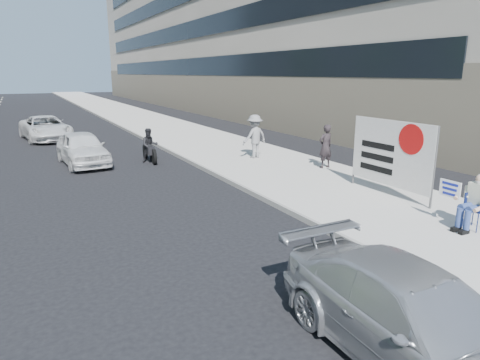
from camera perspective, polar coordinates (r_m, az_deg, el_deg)
ground at (r=10.21m, az=2.04°, el=-6.92°), size 160.00×160.00×0.00m
near_sidewalk at (r=29.82m, az=-10.25°, el=6.97°), size 5.00×120.00×0.15m
near_building at (r=46.20m, az=1.03°, el=21.99°), size 14.00×70.00×20.00m
seated_protester at (r=11.06m, az=28.70°, el=-2.27°), size 0.83×1.12×1.31m
jogger at (r=18.11m, az=1.96°, el=5.83°), size 1.28×0.89×1.82m
pedestrian_woman at (r=16.47m, az=11.33°, el=4.43°), size 0.63×0.44×1.65m
protest_banner at (r=13.14m, az=19.45°, el=3.39°), size 0.08×3.06×2.20m
parked_sedan at (r=6.12m, az=22.37°, el=-16.85°), size 1.77×4.30×1.24m
white_sedan_near at (r=18.61m, az=-20.27°, el=4.00°), size 1.89×4.09×1.36m
white_sedan_far at (r=26.37m, az=-24.50°, el=6.32°), size 2.78×5.02×1.33m
motorcycle at (r=18.38m, az=-11.96°, el=4.32°), size 0.75×2.05×1.42m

